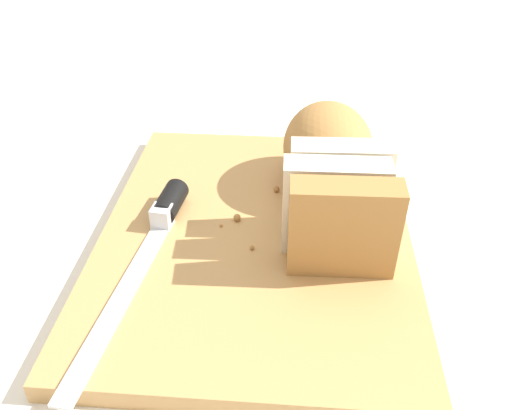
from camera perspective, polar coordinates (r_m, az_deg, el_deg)
ground_plane at (r=0.58m, az=0.00°, el=-3.98°), size 3.00×3.00×0.00m
cutting_board at (r=0.58m, az=0.00°, el=-3.24°), size 0.43×0.33×0.02m
bread_loaf at (r=0.59m, az=7.78°, el=3.79°), size 0.24×0.12×0.10m
bread_knife at (r=0.57m, az=-9.87°, el=-1.74°), size 0.28×0.04×0.03m
crumb_near_knife at (r=0.58m, az=-1.95°, el=-1.30°), size 0.01×0.01×0.01m
crumb_near_loaf at (r=0.54m, az=-0.30°, el=-4.40°), size 0.00×0.00×0.00m
crumb_stray_left at (r=0.63m, az=2.12°, el=1.65°), size 0.01×0.01×0.01m
crumb_stray_right at (r=0.57m, az=-3.58°, el=-2.04°), size 0.00×0.00×0.00m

